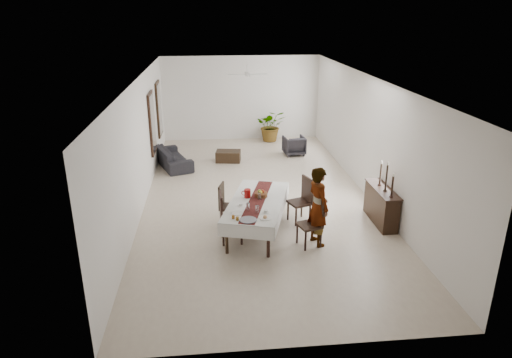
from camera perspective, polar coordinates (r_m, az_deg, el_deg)
name	(u,v)px	position (r m, az deg, el deg)	size (l,w,h in m)	color
floor	(257,196)	(12.53, 0.15, -2.16)	(6.00, 12.00, 0.00)	beige
ceiling	(257,78)	(11.68, 0.16, 12.50)	(6.00, 12.00, 0.02)	white
wall_back	(241,98)	(17.84, -1.87, 10.05)	(6.00, 0.02, 3.20)	white
wall_front	(302,255)	(6.49, 5.71, -9.39)	(6.00, 0.02, 3.20)	white
wall_left	(141,143)	(12.08, -14.19, 4.38)	(0.02, 12.00, 3.20)	white
wall_right	(368,137)	(12.66, 13.84, 5.14)	(0.02, 12.00, 3.20)	white
dining_table_top	(257,202)	(10.33, 0.12, -2.91)	(1.00, 2.39, 0.05)	black
table_leg_fl	(227,238)	(9.57, -3.68, -7.42)	(0.07, 0.07, 0.70)	black
table_leg_fr	(268,242)	(9.42, 1.55, -7.87)	(0.07, 0.07, 0.70)	black
table_leg_bl	(248,197)	(11.58, -1.03, -2.26)	(0.07, 0.07, 0.70)	black
table_leg_br	(282,199)	(11.45, 3.27, -2.55)	(0.07, 0.07, 0.70)	black
tablecloth_top	(257,201)	(10.32, 0.12, -2.75)	(1.17, 2.57, 0.01)	silver
tablecloth_drape_left	(232,205)	(10.48, -3.02, -3.25)	(0.01, 2.57, 0.30)	white
tablecloth_drape_right	(282,209)	(10.30, 3.32, -3.71)	(0.01, 2.57, 0.30)	white
tablecloth_drape_near	(246,232)	(9.24, -1.27, -6.65)	(1.17, 0.01, 0.30)	white
tablecloth_drape_far	(266,187)	(11.54, 1.23, -0.95)	(1.17, 0.01, 0.30)	white
table_runner	(257,201)	(10.31, 0.12, -2.71)	(0.35, 2.49, 0.00)	#5A1C19
red_pitcher	(247,193)	(10.45, -1.08, -1.81)	(0.15, 0.15, 0.20)	#9A0C0B
pitcher_handle	(244,193)	(10.47, -1.53, -1.78)	(0.12, 0.12, 0.02)	#96100A
wine_glass_near	(257,209)	(9.68, 0.15, -3.80)	(0.07, 0.07, 0.17)	white
wine_glass_mid	(248,207)	(9.81, -1.01, -3.47)	(0.07, 0.07, 0.17)	white
wine_glass_far	(260,197)	(10.32, 0.44, -2.20)	(0.07, 0.07, 0.17)	silver
teacup_right	(266,211)	(9.72, 1.24, -4.05)	(0.09, 0.09, 0.06)	silver
saucer_right	(266,212)	(9.73, 1.24, -4.18)	(0.15, 0.15, 0.01)	silver
teacup_left	(241,205)	(10.04, -1.90, -3.22)	(0.09, 0.09, 0.06)	white
saucer_left	(241,206)	(10.05, -1.90, -3.34)	(0.15, 0.15, 0.01)	white
plate_near_right	(265,218)	(9.46, 1.14, -4.92)	(0.24, 0.24, 0.01)	silver
bread_near_right	(265,217)	(9.45, 1.14, -4.77)	(0.09, 0.09, 0.09)	tan
plate_near_left	(237,213)	(9.70, -2.39, -4.27)	(0.24, 0.24, 0.01)	silver
plate_far_left	(248,191)	(10.86, -1.03, -1.45)	(0.24, 0.24, 0.01)	white
serving_tray	(248,220)	(9.38, -1.00, -5.14)	(0.36, 0.36, 0.02)	#444348
jam_jar_a	(237,219)	(9.38, -2.35, -4.96)	(0.06, 0.06, 0.07)	#875713
jam_jar_b	(233,217)	(9.45, -2.86, -4.76)	(0.06, 0.06, 0.07)	brown
fruit_basket	(261,195)	(10.51, 0.63, -1.97)	(0.30, 0.30, 0.10)	brown
fruit_red	(262,191)	(10.50, 0.81, -1.56)	(0.09, 0.09, 0.09)	maroon
fruit_green	(260,191)	(10.52, 0.44, -1.52)	(0.08, 0.08, 0.08)	olive
fruit_yellow	(261,192)	(10.44, 0.58, -1.69)	(0.08, 0.08, 0.08)	gold
chair_right_near_seat	(309,225)	(9.88, 6.68, -5.77)	(0.46, 0.46, 0.05)	black
chair_right_near_leg_fl	(321,238)	(9.94, 8.10, -7.30)	(0.05, 0.05, 0.45)	black
chair_right_near_leg_fr	(312,231)	(10.22, 7.02, -6.42)	(0.05, 0.05, 0.45)	black
chair_right_near_leg_bl	(305,241)	(9.76, 6.21, -7.73)	(0.05, 0.05, 0.45)	black
chair_right_near_leg_br	(297,234)	(10.05, 5.17, -6.83)	(0.05, 0.05, 0.45)	black
chair_right_near_back	(318,210)	(9.84, 7.81, -3.92)	(0.46, 0.04, 0.58)	black
chair_right_far_seat	(299,203)	(10.94, 5.42, -2.97)	(0.47, 0.47, 0.05)	black
chair_right_far_leg_fl	(310,214)	(10.99, 6.74, -4.38)	(0.05, 0.05, 0.46)	black
chair_right_far_leg_fr	(302,208)	(11.28, 5.71, -3.65)	(0.05, 0.05, 0.46)	black
chair_right_far_leg_bl	(296,217)	(10.80, 5.02, -4.76)	(0.05, 0.05, 0.46)	black
chair_right_far_leg_br	(288,211)	(11.10, 4.03, -4.01)	(0.05, 0.05, 0.46)	black
chair_right_far_back	(307,189)	(10.92, 6.43, -1.24)	(0.47, 0.04, 0.59)	black
chair_left_near_seat	(232,220)	(9.98, -3.08, -5.17)	(0.48, 0.48, 0.05)	black
chair_left_near_leg_fl	(222,228)	(10.27, -4.24, -6.10)	(0.05, 0.05, 0.48)	black
chair_left_near_leg_fr	(223,236)	(9.92, -4.10, -7.11)	(0.05, 0.05, 0.48)	black
chair_left_near_leg_bl	(240,227)	(10.29, -2.04, -5.98)	(0.05, 0.05, 0.48)	black
chair_left_near_leg_br	(242,235)	(9.94, -1.81, -6.98)	(0.05, 0.05, 0.48)	black
chair_left_near_back	(221,207)	(9.83, -4.39, -3.51)	(0.48, 0.04, 0.61)	black
chair_left_far_seat	(230,207)	(10.75, -3.30, -3.54)	(0.43, 0.43, 0.05)	black
chair_left_far_leg_fl	(225,213)	(11.05, -3.95, -4.23)	(0.04, 0.04, 0.43)	black
chair_left_far_leg_fr	(221,219)	(10.74, -4.42, -5.00)	(0.04, 0.04, 0.43)	black
chair_left_far_leg_bl	(239,214)	(10.97, -2.16, -4.38)	(0.04, 0.04, 0.43)	black
chair_left_far_leg_br	(235,220)	(10.66, -2.58, -5.16)	(0.04, 0.04, 0.43)	black
chair_left_far_back	(221,195)	(10.68, -4.36, -2.02)	(0.43, 0.04, 0.55)	black
woman	(318,206)	(9.82, 7.78, -3.40)	(0.64, 0.42, 1.76)	#94959C
sideboard_body	(381,206)	(11.29, 15.38, -3.26)	(0.37, 1.39, 0.83)	black
sideboard_top	(383,189)	(11.13, 15.58, -1.23)	(0.41, 1.44, 0.03)	black
candlestick_near_base	(391,196)	(10.69, 16.54, -2.09)	(0.09, 0.09, 0.03)	black
candlestick_near_shaft	(392,186)	(10.60, 16.68, -0.87)	(0.05, 0.05, 0.46)	black
candlestick_near_candle	(394,175)	(10.51, 16.82, 0.49)	(0.03, 0.03, 0.07)	white
candlestick_mid_base	(385,190)	(11.00, 15.85, -1.36)	(0.09, 0.09, 0.03)	black
candlestick_mid_shaft	(387,178)	(10.89, 16.00, 0.17)	(0.05, 0.05, 0.60)	black
candlestick_mid_candle	(388,164)	(10.79, 16.18, 1.86)	(0.03, 0.03, 0.07)	beige
candlestick_far_base	(380,185)	(11.32, 15.19, -0.67)	(0.09, 0.09, 0.03)	black
candlestick_far_shaft	(381,174)	(11.23, 15.31, 0.60)	(0.05, 0.05, 0.51)	black
candlestick_far_candle	(382,162)	(11.14, 15.45, 2.01)	(0.03, 0.03, 0.07)	beige
sofa	(173,157)	(15.12, -10.34, 2.71)	(2.02, 0.79, 0.59)	#242227
armchair	(294,145)	(16.11, 4.77, 4.20)	(0.70, 0.72, 0.66)	#2A272D
coffee_table	(228,156)	(15.39, -3.49, 2.87)	(0.81, 0.54, 0.36)	black
potted_plant	(271,126)	(17.71, 1.90, 6.69)	(1.09, 0.95, 1.21)	#355C25
mirror_frame_near	(152,123)	(14.19, -12.86, 6.84)	(0.06, 1.05, 1.85)	black
mirror_glass_near	(153,123)	(14.18, -12.72, 6.84)	(0.01, 0.90, 1.70)	silver
mirror_frame_far	(159,109)	(16.22, -12.04, 8.57)	(0.06, 1.05, 1.85)	black
mirror_glass_far	(160,109)	(16.22, -11.91, 8.58)	(0.01, 0.90, 1.70)	silver
fan_rod	(247,68)	(14.66, -1.09, 13.72)	(0.04, 0.04, 0.20)	white
fan_hub	(247,74)	(14.68, -1.08, 12.95)	(0.16, 0.16, 0.08)	silver
fan_blade_n	(246,73)	(15.03, -1.20, 13.12)	(0.10, 0.55, 0.01)	white
fan_blade_s	(248,76)	(14.33, -0.96, 12.77)	(0.10, 0.55, 0.01)	white
fan_blade_e	(258,74)	(14.71, 0.31, 12.97)	(0.55, 0.10, 0.01)	silver
fan_blade_w	(236,75)	(14.66, -2.48, 12.92)	(0.55, 0.10, 0.01)	silver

